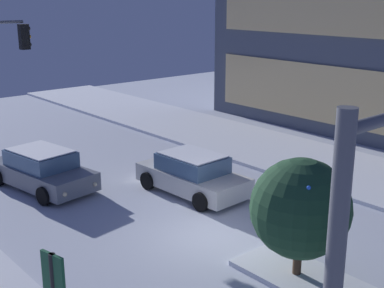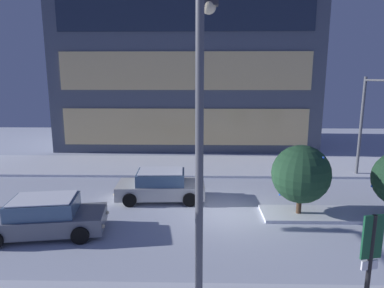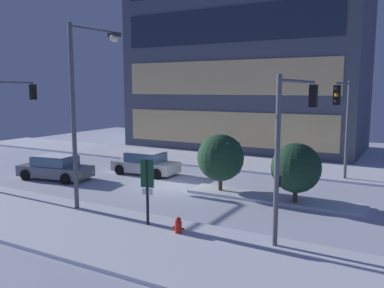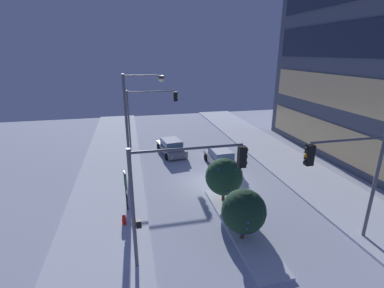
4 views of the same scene
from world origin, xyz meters
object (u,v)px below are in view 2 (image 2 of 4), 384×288
car_far (161,186)px  decorated_tree_left_of_median (301,174)px  traffic_light_corner_far_right (378,110)px  parking_info_sign (371,254)px  street_lamp_arched (202,101)px  car_near (45,217)px

car_far → decorated_tree_left_of_median: bearing=160.6°
car_far → traffic_light_corner_far_right: (11.74, 2.69, 3.54)m
decorated_tree_left_of_median → car_far: bearing=163.2°
car_far → traffic_light_corner_far_right: 12.56m
parking_info_sign → street_lamp_arched: bearing=63.8°
parking_info_sign → decorated_tree_left_of_median: 6.46m
decorated_tree_left_of_median → street_lamp_arched: bearing=-128.5°
parking_info_sign → decorated_tree_left_of_median: bearing=-13.9°
car_far → parking_info_sign: size_ratio=1.59×
car_far → street_lamp_arched: 8.95m
street_lamp_arched → parking_info_sign: bearing=-98.4°
car_near → car_far: 5.65m
car_near → parking_info_sign: bearing=-32.3°
car_near → street_lamp_arched: bearing=-38.1°
car_near → car_far: (4.07, 3.92, -0.00)m
street_lamp_arched → parking_info_sign: street_lamp_arched is taller
car_far → decorated_tree_left_of_median: 6.70m
decorated_tree_left_of_median → traffic_light_corner_far_right: bearing=40.3°
car_near → car_far: same height
street_lamp_arched → parking_info_sign: (4.12, -1.03, -3.66)m
car_near → decorated_tree_left_of_median: decorated_tree_left_of_median is taller
traffic_light_corner_far_right → street_lamp_arched: bearing=-44.2°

